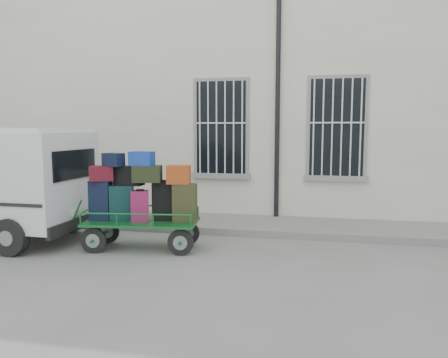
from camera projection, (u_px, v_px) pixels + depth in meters
name	position (u px, v px, depth m)	size (l,w,h in m)	color
ground	(208.00, 254.00, 7.77)	(80.00, 80.00, 0.00)	slate
building	(253.00, 102.00, 12.78)	(24.00, 5.15, 6.00)	beige
sidewalk	(231.00, 224.00, 9.90)	(24.00, 1.70, 0.15)	gray
luggage_cart	(141.00, 199.00, 8.01)	(2.45, 1.16, 1.81)	black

